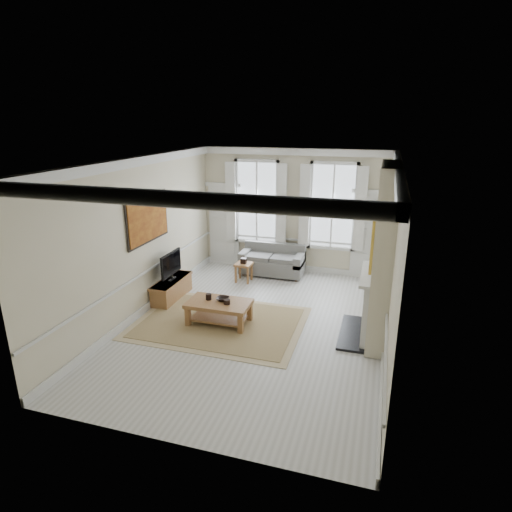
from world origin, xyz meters
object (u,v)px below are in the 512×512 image
(sofa, at_px, (273,262))
(coffee_table, at_px, (219,305))
(side_table, at_px, (244,267))
(tv_stand, at_px, (172,289))

(sofa, distance_m, coffee_table, 3.27)
(side_table, xyz_separation_m, tv_stand, (-1.30, -1.57, -0.16))
(sofa, relative_size, side_table, 3.41)
(coffee_table, distance_m, tv_stand, 1.82)
(coffee_table, bearing_deg, tv_stand, 150.07)
(sofa, height_order, tv_stand, sofa)
(sofa, relative_size, coffee_table, 1.31)
(tv_stand, bearing_deg, coffee_table, -29.76)
(sofa, distance_m, tv_stand, 3.02)
(coffee_table, bearing_deg, sofa, 84.45)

